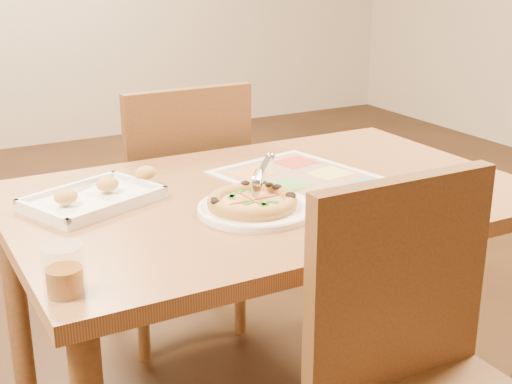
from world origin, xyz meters
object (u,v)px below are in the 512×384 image
chair_near (426,357)px  appetizer_tray (96,197)px  pizza_cutter (262,174)px  dining_table (270,223)px  glass_tumbler (64,273)px  menu (309,180)px  plate (256,209)px  chair_far (180,184)px  pizza (252,202)px

chair_near → appetizer_tray: 0.85m
chair_near → pizza_cutter: 0.58m
dining_table → glass_tumbler: (-0.60, -0.32, 0.13)m
appetizer_tray → menu: bearing=-10.2°
chair_near → menu: chair_near is taller
plate → pizza_cutter: 0.09m
plate → chair_near: bearing=-78.0°
chair_far → pizza_cutter: chair_far is taller
chair_near → pizza_cutter: chair_near is taller
dining_table → pizza: size_ratio=6.15×
chair_far → glass_tumbler: chair_far is taller
dining_table → chair_near: size_ratio=2.77×
pizza → glass_tumbler: glass_tumbler is taller
pizza_cutter → dining_table: bearing=6.4°
plate → menu: size_ratio=0.57×
pizza → menu: 0.28m
plate → pizza: 0.02m
chair_near → pizza: size_ratio=2.22×
chair_far → menu: bearing=103.2°
chair_near → glass_tumbler: size_ratio=5.00×
chair_far → menu: 0.61m
dining_table → appetizer_tray: size_ratio=3.57×
chair_near → menu: size_ratio=0.98×
pizza_cutter → plate: bearing=-175.5°
chair_near → plate: bearing=102.0°
dining_table → pizza_cutter: 0.19m
chair_far → pizza: 0.74m
pizza → pizza_cutter: bearing=38.9°
chair_near → pizza: (-0.11, 0.49, 0.18)m
chair_far → pizza: chair_far is taller
dining_table → pizza: (-0.11, -0.11, 0.11)m
menu → appetizer_tray: bearing=169.8°
dining_table → plate: bearing=-132.1°
dining_table → glass_tumbler: 0.69m
plate → glass_tumbler: size_ratio=2.91×
chair_far → appetizer_tray: chair_far is taller
plate → pizza_cutter: (0.04, 0.04, 0.07)m
menu → pizza_cutter: bearing=-152.8°
plate → pizza_cutter: size_ratio=2.53×
chair_far → pizza: (-0.11, -0.71, 0.18)m
dining_table → plate: size_ratio=4.75×
pizza_cutter → chair_near: bearing=-125.0°
dining_table → glass_tumbler: bearing=-152.1°
pizza_cutter → appetizer_tray: size_ratio=0.30×
pizza → chair_near: bearing=-77.1°
chair_near → chair_far: 1.20m
plate → appetizer_tray: 0.39m
chair_far → dining_table: bearing=90.0°
dining_table → pizza: bearing=-135.0°
plate → menu: plate is taller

